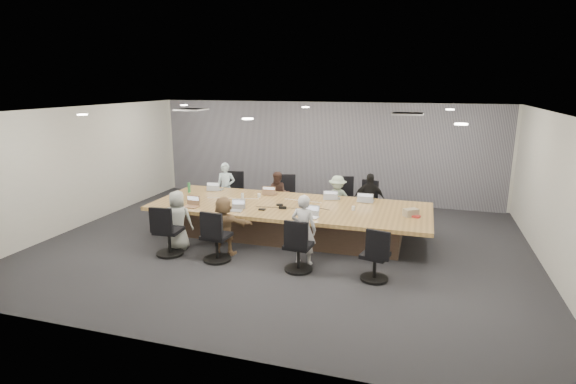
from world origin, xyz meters
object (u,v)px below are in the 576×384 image
(laptop_3, at_px, (366,201))
(laptop_5, at_px, (235,211))
(chair_7, at_px, (375,260))
(stapler, at_px, (283,208))
(chair_3, at_px, (370,206))
(person_0, at_px, (226,188))
(laptop_1, at_px, (271,194))
(bottle_green_left, at_px, (189,188))
(chair_2, at_px, (340,202))
(bottle_green_right, at_px, (304,206))
(chair_5, at_px, (217,240))
(chair_6, at_px, (298,250))
(person_6, at_px, (304,230))
(mug_brown, at_px, (181,199))
(chair_0, at_px, (232,195))
(laptop_6, at_px, (311,217))
(person_1, at_px, (279,195))
(canvas_bag, at_px, (411,213))
(conference_table, at_px, (289,220))
(laptop_2, at_px, (333,198))
(chair_1, at_px, (283,198))
(chair_4, at_px, (169,235))
(person_5, at_px, (224,226))
(person_2, at_px, (337,199))
(person_4, at_px, (178,220))
(bottle_clear, at_px, (243,198))
(snack_packet, at_px, (415,216))
(person_3, at_px, (369,200))

(laptop_3, height_order, laptop_5, same)
(chair_7, height_order, stapler, stapler)
(stapler, bearing_deg, chair_3, 45.68)
(person_0, relative_size, laptop_1, 4.16)
(laptop_5, xyz_separation_m, bottle_green_left, (-1.72, 1.17, 0.11))
(chair_2, height_order, bottle_green_right, bottle_green_right)
(chair_5, relative_size, chair_6, 1.04)
(person_6, relative_size, bottle_green_right, 5.80)
(bottle_green_right, xyz_separation_m, mug_brown, (-2.87, -0.02, -0.06))
(chair_0, distance_m, laptop_5, 2.79)
(laptop_6, height_order, stapler, stapler)
(chair_6, distance_m, person_1, 3.35)
(mug_brown, height_order, canvas_bag, canvas_bag)
(laptop_6, bearing_deg, chair_5, -146.00)
(mug_brown, bearing_deg, canvas_bag, 3.53)
(conference_table, relative_size, laptop_1, 18.86)
(person_1, bearing_deg, mug_brown, -149.26)
(person_0, bearing_deg, chair_0, 77.66)
(chair_6, relative_size, laptop_2, 2.46)
(chair_1, relative_size, chair_4, 0.96)
(laptop_3, relative_size, person_5, 0.30)
(person_5, bearing_deg, person_2, -127.82)
(chair_6, relative_size, bottle_green_right, 3.47)
(chair_5, xyz_separation_m, person_2, (1.74, 3.05, 0.17))
(bottle_green_right, bearing_deg, person_4, -158.53)
(bottle_clear, bearing_deg, laptop_5, -80.31)
(chair_1, bearing_deg, laptop_5, 70.81)
(laptop_2, bearing_deg, chair_2, -99.60)
(chair_2, height_order, chair_7, chair_2)
(person_5, bearing_deg, conference_table, -129.72)
(laptop_3, bearing_deg, snack_packet, 139.05)
(chair_6, bearing_deg, bottle_clear, 141.58)
(chair_3, distance_m, bottle_green_left, 4.44)
(bottle_green_right, distance_m, bottle_clear, 1.53)
(bottle_green_left, distance_m, canvas_bag, 5.24)
(chair_0, xyz_separation_m, chair_1, (1.44, 0.00, 0.00))
(chair_0, bearing_deg, chair_3, 171.93)
(laptop_2, bearing_deg, chair_6, 77.74)
(person_4, relative_size, laptop_6, 4.22)
(person_4, bearing_deg, chair_0, -100.22)
(chair_0, height_order, bottle_green_left, bottle_green_left)
(person_0, height_order, laptop_6, person_0)
(laptop_2, height_order, laptop_3, same)
(chair_1, relative_size, chair_2, 0.93)
(person_2, height_order, bottle_green_right, person_2)
(chair_3, relative_size, snack_packet, 4.18)
(chair_2, height_order, snack_packet, chair_2)
(chair_4, bearing_deg, laptop_2, 37.32)
(mug_brown, bearing_deg, chair_7, -15.97)
(person_3, xyz_separation_m, bottle_clear, (-2.61, -1.47, 0.21))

